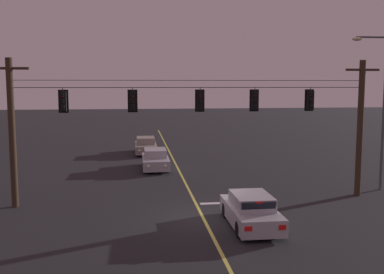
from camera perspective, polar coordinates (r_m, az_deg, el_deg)
ground_plane at (r=20.34m, az=1.40°, el=-10.18°), size 180.00×180.00×0.00m
lane_centre_stripe at (r=28.88m, az=-1.25°, el=-5.09°), size 0.14×60.00×0.01m
stop_bar_paint at (r=22.83m, az=5.30°, el=-8.31°), size 3.40×0.36×0.01m
signal_span_assembly at (r=22.42m, az=0.32°, el=1.13°), size 19.35×0.32×7.16m
traffic_light_leftmost at (r=22.38m, az=-16.10°, el=4.38°), size 0.48×0.41×1.22m
traffic_light_left_inner at (r=22.11m, az=-7.57°, el=4.56°), size 0.48×0.41×1.22m
traffic_light_centre at (r=22.34m, az=1.05°, el=4.64°), size 0.48×0.41×1.22m
traffic_light_right_inner at (r=22.91m, az=8.01°, el=4.63°), size 0.48×0.41×1.22m
traffic_light_rightmost at (r=23.85m, az=14.82°, el=4.55°), size 0.48×0.41×1.22m
car_waiting_near_lane at (r=19.11m, az=7.49°, el=-9.32°), size 1.80×4.33×1.39m
car_oncoming_lead at (r=31.62m, az=-4.68°, el=-2.89°), size 1.80×4.42×1.39m
car_oncoming_trailing at (r=38.74m, az=-5.90°, el=-1.13°), size 1.80×4.42×1.39m
street_lamp_corner at (r=26.80m, az=22.74°, el=4.47°), size 2.11×0.30×8.56m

